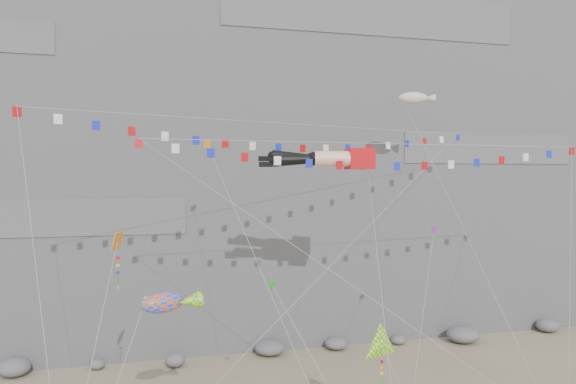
% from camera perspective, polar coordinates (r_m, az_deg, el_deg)
% --- Properties ---
extents(cliff, '(80.00, 28.00, 50.00)m').
position_cam_1_polar(cliff, '(63.00, -5.01, 10.45)').
color(cliff, slate).
rests_on(cliff, ground).
extents(talus_boulders, '(60.00, 3.00, 1.20)m').
position_cam_1_polar(talus_boulders, '(49.71, -1.87, -15.56)').
color(talus_boulders, slate).
rests_on(talus_boulders, ground).
extents(legs_kite, '(7.64, 14.30, 20.54)m').
position_cam_1_polar(legs_kite, '(36.60, 4.12, 3.35)').
color(legs_kite, '#B50B10').
rests_on(legs_kite, ground).
extents(flag_banner_upper, '(32.59, 18.08, 26.19)m').
position_cam_1_polar(flag_banner_upper, '(38.88, 0.27, 6.92)').
color(flag_banner_upper, '#B50B10').
rests_on(flag_banner_upper, ground).
extents(flag_banner_lower, '(30.53, 7.04, 20.51)m').
position_cam_1_polar(flag_banner_lower, '(36.82, 9.67, 4.85)').
color(flag_banner_lower, '#B50B10').
rests_on(flag_banner_lower, ground).
extents(harlequin_kite, '(3.46, 7.34, 13.56)m').
position_cam_1_polar(harlequin_kite, '(31.11, -16.94, -4.84)').
color(harlequin_kite, red).
rests_on(harlequin_kite, ground).
extents(fish_windsock, '(6.23, 5.42, 10.57)m').
position_cam_1_polar(fish_windsock, '(29.96, -12.63, -10.93)').
color(fish_windsock, '#F7550C').
rests_on(fish_windsock, ground).
extents(delta_kite, '(2.50, 8.31, 9.73)m').
position_cam_1_polar(delta_kite, '(32.04, 9.54, -15.10)').
color(delta_kite, yellow).
rests_on(delta_kite, ground).
extents(blimp_windsock, '(4.63, 14.48, 25.48)m').
position_cam_1_polar(blimp_windsock, '(46.63, 12.62, 9.23)').
color(blimp_windsock, beige).
rests_on(blimp_windsock, ground).
extents(small_kite_a, '(5.62, 17.24, 24.58)m').
position_cam_1_polar(small_kite_a, '(38.98, -7.97, 4.26)').
color(small_kite_a, orange).
rests_on(small_kite_a, ground).
extents(small_kite_b, '(8.66, 11.79, 17.99)m').
position_cam_1_polar(small_kite_b, '(40.13, 14.55, -4.20)').
color(small_kite_b, purple).
rests_on(small_kite_b, ground).
extents(small_kite_c, '(4.19, 10.66, 13.86)m').
position_cam_1_polar(small_kite_c, '(32.71, -1.40, -9.83)').
color(small_kite_c, '#24A118').
rests_on(small_kite_c, ground).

